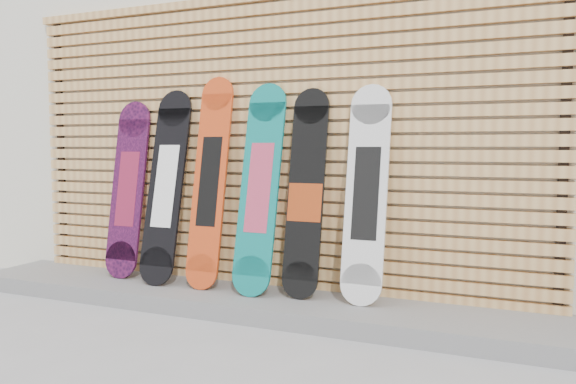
# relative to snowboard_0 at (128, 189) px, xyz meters

# --- Properties ---
(ground) EXTENTS (80.00, 80.00, 0.00)m
(ground) POSITION_rel_snowboard_0_xyz_m (1.29, -0.80, -0.83)
(ground) COLOR #99989B
(ground) RESTS_ON ground
(building) EXTENTS (12.00, 5.00, 3.60)m
(building) POSITION_rel_snowboard_0_xyz_m (1.79, 2.70, 0.97)
(building) COLOR silver
(building) RESTS_ON ground
(concrete_step) EXTENTS (4.60, 0.70, 0.12)m
(concrete_step) POSITION_rel_snowboard_0_xyz_m (1.14, -0.12, -0.77)
(concrete_step) COLOR slate
(concrete_step) RESTS_ON ground
(slat_wall) EXTENTS (4.26, 0.08, 2.29)m
(slat_wall) POSITION_rel_snowboard_0_xyz_m (1.14, 0.17, 0.38)
(slat_wall) COLOR tan
(slat_wall) RESTS_ON ground
(snowboard_0) EXTENTS (0.30, 0.28, 1.42)m
(snowboard_0) POSITION_rel_snowboard_0_xyz_m (0.00, 0.00, 0.00)
(snowboard_0) COLOR black
(snowboard_0) RESTS_ON concrete_step
(snowboard_1) EXTENTS (0.30, 0.37, 1.49)m
(snowboard_1) POSITION_rel_snowboard_0_xyz_m (0.40, -0.04, 0.04)
(snowboard_1) COLOR black
(snowboard_1) RESTS_ON concrete_step
(snowboard_2) EXTENTS (0.26, 0.34, 1.58)m
(snowboard_2) POSITION_rel_snowboard_0_xyz_m (0.78, -0.03, 0.08)
(snowboard_2) COLOR #D04116
(snowboard_2) RESTS_ON concrete_step
(snowboard_3) EXTENTS (0.29, 0.37, 1.51)m
(snowboard_3) POSITION_rel_snowboard_0_xyz_m (1.20, -0.05, 0.05)
(snowboard_3) COLOR #0C7672
(snowboard_3) RESTS_ON concrete_step
(snowboard_4) EXTENTS (0.26, 0.30, 1.46)m
(snowboard_4) POSITION_rel_snowboard_0_xyz_m (1.54, -0.01, 0.01)
(snowboard_4) COLOR black
(snowboard_4) RESTS_ON concrete_step
(snowboard_5) EXTENTS (0.28, 0.30, 1.47)m
(snowboard_5) POSITION_rel_snowboard_0_xyz_m (1.97, -0.01, 0.03)
(snowboard_5) COLOR white
(snowboard_5) RESTS_ON concrete_step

